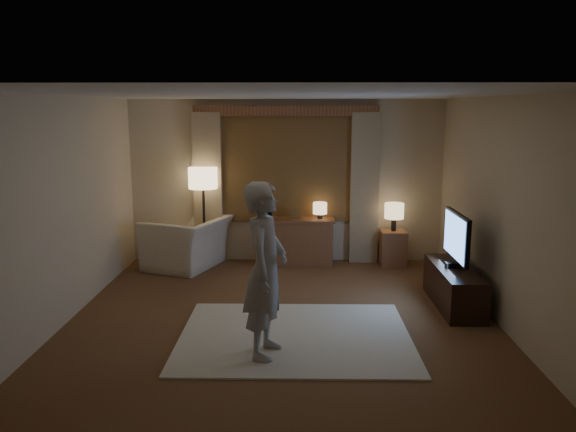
{
  "coord_description": "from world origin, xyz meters",
  "views": [
    {
      "loc": [
        0.18,
        -6.21,
        2.44
      ],
      "look_at": [
        0.06,
        0.6,
        1.14
      ],
      "focal_mm": 35.0,
      "sensor_mm": 36.0,
      "label": 1
    }
  ],
  "objects_px": {
    "armchair": "(187,243)",
    "person": "(266,270)",
    "side_table": "(393,248)",
    "tv_stand": "(454,287)",
    "sideboard": "(295,243)"
  },
  "relations": [
    {
      "from": "armchair",
      "to": "person",
      "type": "xyz_separation_m",
      "value": [
        1.41,
        -3.23,
        0.5
      ]
    },
    {
      "from": "side_table",
      "to": "tv_stand",
      "type": "distance_m",
      "value": 1.93
    },
    {
      "from": "sideboard",
      "to": "tv_stand",
      "type": "relative_size",
      "value": 0.86
    },
    {
      "from": "armchair",
      "to": "side_table",
      "type": "distance_m",
      "value": 3.24
    },
    {
      "from": "tv_stand",
      "to": "person",
      "type": "distance_m",
      "value": 2.8
    },
    {
      "from": "sideboard",
      "to": "side_table",
      "type": "height_order",
      "value": "sideboard"
    },
    {
      "from": "person",
      "to": "side_table",
      "type": "bearing_deg",
      "value": -16.88
    },
    {
      "from": "sideboard",
      "to": "tv_stand",
      "type": "bearing_deg",
      "value": -43.73
    },
    {
      "from": "sideboard",
      "to": "side_table",
      "type": "relative_size",
      "value": 2.14
    },
    {
      "from": "sideboard",
      "to": "armchair",
      "type": "relative_size",
      "value": 1.0
    },
    {
      "from": "side_table",
      "to": "tv_stand",
      "type": "height_order",
      "value": "side_table"
    },
    {
      "from": "side_table",
      "to": "person",
      "type": "height_order",
      "value": "person"
    },
    {
      "from": "tv_stand",
      "to": "person",
      "type": "height_order",
      "value": "person"
    },
    {
      "from": "side_table",
      "to": "armchair",
      "type": "bearing_deg",
      "value": -177.57
    },
    {
      "from": "sideboard",
      "to": "armchair",
      "type": "distance_m",
      "value": 1.69
    }
  ]
}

